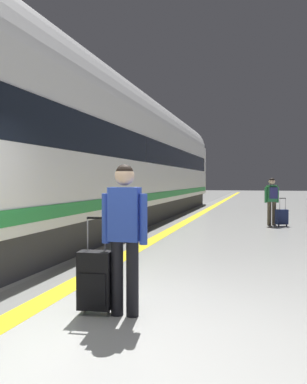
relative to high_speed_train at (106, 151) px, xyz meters
The scene contains 8 objects.
ground_plane 9.63m from the high_speed_train, 70.28° to the right, with size 120.00×120.00×0.00m, color #B7B7B2.
safety_line_strip 3.58m from the high_speed_train, 29.07° to the left, with size 0.36×80.00×0.01m, color yellow.
tactile_edge_band 3.35m from the high_speed_train, 34.03° to the left, with size 0.75×80.00×0.01m, color slate.
high_speed_train is the anchor object (origin of this frame).
traveller_foreground 9.26m from the high_speed_train, 67.93° to the right, with size 0.54×0.22×1.72m.
rolling_suitcase_foreground 9.28m from the high_speed_train, 70.05° to the right, with size 0.40×0.27×1.12m.
passenger_near 5.84m from the high_speed_train, 19.84° to the left, with size 0.48×0.39×1.62m.
suitcase_near 6.27m from the high_speed_train, 17.05° to the left, with size 0.44×0.37×0.95m.
Camera 1 is at (1.78, -4.23, 1.54)m, focal length 39.35 mm.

